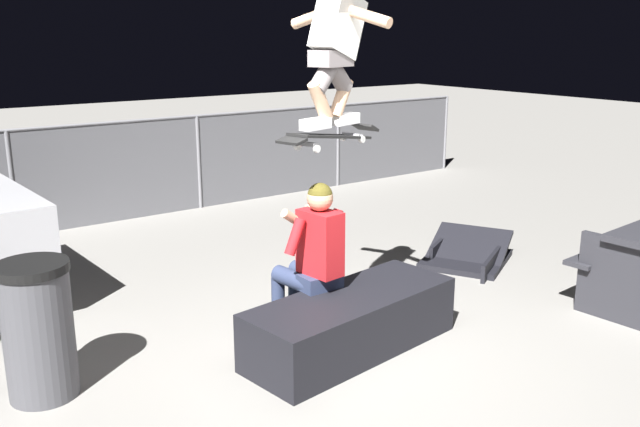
# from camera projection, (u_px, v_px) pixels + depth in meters

# --- Properties ---
(ground_plane) EXTENTS (40.00, 40.00, 0.00)m
(ground_plane) POSITION_uv_depth(u_px,v_px,m) (349.00, 364.00, 5.03)
(ground_plane) COLOR gray
(ledge_box_main) EXTENTS (1.81, 0.86, 0.45)m
(ledge_box_main) POSITION_uv_depth(u_px,v_px,m) (351.00, 322.00, 5.20)
(ledge_box_main) COLOR black
(ledge_box_main) RESTS_ON ground
(person_sitting_on_ledge) EXTENTS (0.60, 0.77, 1.28)m
(person_sitting_on_ledge) POSITION_uv_depth(u_px,v_px,m) (311.00, 254.00, 5.29)
(person_sitting_on_ledge) COLOR #2D3856
(person_sitting_on_ledge) RESTS_ON ground
(skateboard) EXTENTS (1.04, 0.47, 0.14)m
(skateboard) POSITION_uv_depth(u_px,v_px,m) (331.00, 136.00, 5.10)
(skateboard) COLOR black
(skater_airborne) EXTENTS (0.64, 0.87, 1.12)m
(skater_airborne) POSITION_uv_depth(u_px,v_px,m) (336.00, 42.00, 4.97)
(skater_airborne) COLOR white
(kicker_ramp) EXTENTS (1.18, 1.13, 0.38)m
(kicker_ramp) POSITION_uv_depth(u_px,v_px,m) (466.00, 256.00, 7.23)
(kicker_ramp) COLOR black
(kicker_ramp) RESTS_ON ground
(trash_bin) EXTENTS (0.47, 0.47, 0.94)m
(trash_bin) POSITION_uv_depth(u_px,v_px,m) (38.00, 330.00, 4.48)
(trash_bin) COLOR #47474C
(trash_bin) RESTS_ON ground
(fence_back) EXTENTS (12.05, 0.05, 1.29)m
(fence_back) POSITION_uv_depth(u_px,v_px,m) (113.00, 169.00, 8.63)
(fence_back) COLOR slate
(fence_back) RESTS_ON ground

